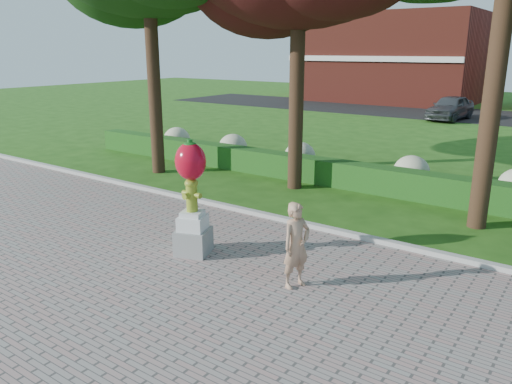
# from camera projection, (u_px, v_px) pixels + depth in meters

# --- Properties ---
(ground) EXTENTS (100.00, 100.00, 0.00)m
(ground) POSITION_uv_depth(u_px,v_px,m) (224.00, 269.00, 9.87)
(ground) COLOR #224F13
(ground) RESTS_ON ground
(walkway) EXTENTS (40.00, 14.00, 0.04)m
(walkway) POSITION_uv_depth(u_px,v_px,m) (38.00, 370.00, 6.72)
(walkway) COLOR gray
(walkway) RESTS_ON ground
(curb) EXTENTS (40.00, 0.18, 0.15)m
(curb) POSITION_uv_depth(u_px,v_px,m) (301.00, 224.00, 12.20)
(curb) COLOR #ADADA5
(curb) RESTS_ON ground
(lawn_hedge) EXTENTS (24.00, 0.70, 0.80)m
(lawn_hedge) POSITION_uv_depth(u_px,v_px,m) (368.00, 178.00, 15.24)
(lawn_hedge) COLOR #164D16
(lawn_hedge) RESTS_ON ground
(hydrangea_row) EXTENTS (20.10, 1.10, 0.99)m
(hydrangea_row) POSITION_uv_depth(u_px,v_px,m) (398.00, 169.00, 15.67)
(hydrangea_row) COLOR #9BA37C
(hydrangea_row) RESTS_ON ground
(street) EXTENTS (50.00, 8.00, 0.02)m
(street) POSITION_uv_depth(u_px,v_px,m) (500.00, 117.00, 31.81)
(street) COLOR black
(street) RESTS_ON ground
(building_left) EXTENTS (14.00, 8.00, 7.00)m
(building_left) POSITION_uv_depth(u_px,v_px,m) (388.00, 58.00, 41.12)
(building_left) COLOR maroon
(building_left) RESTS_ON ground
(hydrant_sculpture) EXTENTS (0.84, 0.84, 2.43)m
(hydrant_sculpture) POSITION_uv_depth(u_px,v_px,m) (192.00, 195.00, 10.19)
(hydrant_sculpture) COLOR gray
(hydrant_sculpture) RESTS_ON walkway
(woman) EXTENTS (0.54, 0.67, 1.58)m
(woman) POSITION_uv_depth(u_px,v_px,m) (296.00, 245.00, 8.87)
(woman) COLOR tan
(woman) RESTS_ON walkway
(parked_car) EXTENTS (2.19, 4.51, 1.48)m
(parked_car) POSITION_uv_depth(u_px,v_px,m) (450.00, 107.00, 30.56)
(parked_car) COLOR #3E4145
(parked_car) RESTS_ON street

